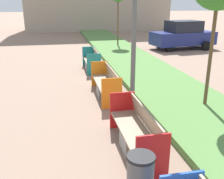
# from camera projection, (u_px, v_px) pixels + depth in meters

# --- Properties ---
(planter_grass_strip) EXTENTS (2.80, 120.00, 0.18)m
(planter_grass_strip) POSITION_uv_depth(u_px,v_px,m) (147.00, 73.00, 11.47)
(planter_grass_strip) COLOR #568442
(planter_grass_strip) RESTS_ON ground
(bench_red_frame) EXTENTS (0.65, 2.23, 0.94)m
(bench_red_frame) POSITION_uv_depth(u_px,v_px,m) (136.00, 134.00, 5.57)
(bench_red_frame) COLOR gray
(bench_red_frame) RESTS_ON ground
(bench_orange_frame) EXTENTS (0.65, 2.34, 0.94)m
(bench_orange_frame) POSITION_uv_depth(u_px,v_px,m) (106.00, 85.00, 8.84)
(bench_orange_frame) COLOR gray
(bench_orange_frame) RESTS_ON ground
(bench_teal_frame) EXTENTS (0.65, 1.94, 0.94)m
(bench_teal_frame) POSITION_uv_depth(u_px,v_px,m) (92.00, 62.00, 12.20)
(bench_teal_frame) COLOR gray
(bench_teal_frame) RESTS_ON ground
(parked_car_distant) EXTENTS (4.39, 2.26, 1.86)m
(parked_car_distant) POSITION_uv_depth(u_px,v_px,m) (183.00, 35.00, 17.50)
(parked_car_distant) COLOR navy
(parked_car_distant) RESTS_ON ground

